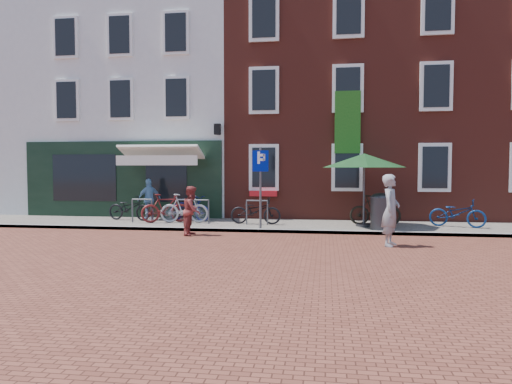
# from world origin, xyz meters

# --- Properties ---
(ground) EXTENTS (80.00, 80.00, 0.00)m
(ground) POSITION_xyz_m (0.00, 0.00, 0.00)
(ground) COLOR brown
(sidewalk) EXTENTS (24.00, 3.00, 0.10)m
(sidewalk) POSITION_xyz_m (1.00, 1.50, 0.05)
(sidewalk) COLOR slate
(sidewalk) RESTS_ON ground
(building_stucco) EXTENTS (8.00, 8.00, 9.00)m
(building_stucco) POSITION_xyz_m (-5.00, 7.00, 4.50)
(building_stucco) COLOR silver
(building_stucco) RESTS_ON ground
(building_brick_mid) EXTENTS (6.00, 8.00, 10.00)m
(building_brick_mid) POSITION_xyz_m (2.00, 7.00, 5.00)
(building_brick_mid) COLOR maroon
(building_brick_mid) RESTS_ON ground
(building_brick_right) EXTENTS (6.00, 8.00, 10.00)m
(building_brick_right) POSITION_xyz_m (8.00, 7.00, 5.00)
(building_brick_right) COLOR maroon
(building_brick_right) RESTS_ON ground
(filler_left) EXTENTS (7.00, 8.00, 9.00)m
(filler_left) POSITION_xyz_m (-12.50, 7.00, 4.50)
(filler_left) COLOR silver
(filler_left) RESTS_ON ground
(litter_bin) EXTENTS (0.65, 0.65, 1.19)m
(litter_bin) POSITION_xyz_m (4.44, 0.59, 0.72)
(litter_bin) COLOR #333336
(litter_bin) RESTS_ON sidewalk
(parking_sign) EXTENTS (0.50, 0.08, 2.52)m
(parking_sign) POSITION_xyz_m (0.75, 0.24, 1.79)
(parking_sign) COLOR #4C4C4F
(parking_sign) RESTS_ON sidewalk
(parasol) EXTENTS (2.65, 2.65, 2.45)m
(parasol) POSITION_xyz_m (3.97, 1.30, 2.31)
(parasol) COLOR #4C4C4F
(parasol) RESTS_ON sidewalk
(woman) EXTENTS (0.63, 0.77, 1.83)m
(woman) POSITION_xyz_m (4.39, -1.93, 0.92)
(woman) COLOR gray
(woman) RESTS_ON ground
(boy) EXTENTS (0.56, 0.71, 1.45)m
(boy) POSITION_xyz_m (-1.17, -0.74, 0.73)
(boy) COLOR maroon
(boy) RESTS_ON ground
(cafe_person) EXTENTS (0.89, 0.86, 1.49)m
(cafe_person) POSITION_xyz_m (-3.59, 2.12, 0.85)
(cafe_person) COLOR #6FA1C7
(cafe_person) RESTS_ON sidewalk
(bicycle_0) EXTENTS (1.78, 0.87, 0.89)m
(bicycle_0) POSITION_xyz_m (-4.23, 1.84, 0.55)
(bicycle_0) COLOR black
(bicycle_0) RESTS_ON sidewalk
(bicycle_1) EXTENTS (1.70, 1.08, 0.99)m
(bicycle_1) POSITION_xyz_m (-2.71, 1.34, 0.60)
(bicycle_1) COLOR maroon
(bicycle_1) RESTS_ON sidewalk
(bicycle_2) EXTENTS (1.80, 1.09, 0.89)m
(bicycle_2) POSITION_xyz_m (-2.06, 1.99, 0.55)
(bicycle_2) COLOR #09105A
(bicycle_2) RESTS_ON sidewalk
(bicycle_3) EXTENTS (1.70, 0.69, 0.99)m
(bicycle_3) POSITION_xyz_m (-2.06, 1.39, 0.60)
(bicycle_3) COLOR #A3A4A6
(bicycle_3) RESTS_ON sidewalk
(bicycle_4) EXTENTS (1.71, 0.63, 0.89)m
(bicycle_4) POSITION_xyz_m (0.43, 1.36, 0.55)
(bicycle_4) COLOR black
(bicycle_4) RESTS_ON sidewalk
(bicycle_5) EXTENTS (1.66, 0.51, 0.99)m
(bicycle_5) POSITION_xyz_m (4.36, 1.62, 0.60)
(bicycle_5) COLOR black
(bicycle_5) RESTS_ON sidewalk
(bicycle_6) EXTENTS (1.80, 1.14, 0.89)m
(bicycle_6) POSITION_xyz_m (6.91, 1.52, 0.55)
(bicycle_6) COLOR #092452
(bicycle_6) RESTS_ON sidewalk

